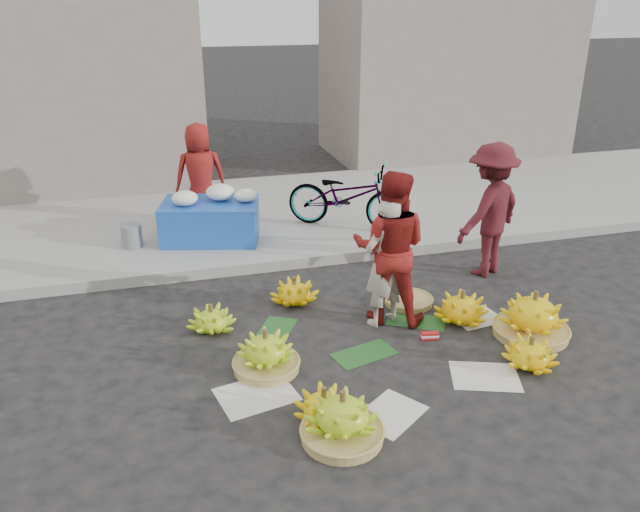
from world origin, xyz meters
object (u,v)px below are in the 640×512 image
object	(u,v)px
banana_bunch_0	(266,353)
banana_bunch_4	(533,316)
bicycle	(347,196)
flower_table	(211,218)
vendor_cream	(385,263)

from	to	relation	value
banana_bunch_0	banana_bunch_4	xyz separation A→B (m)	(2.91, -0.11, 0.04)
banana_bunch_0	banana_bunch_4	world-z (taller)	banana_bunch_4
banana_bunch_4	bicycle	size ratio (longest dim) A/B	0.43
flower_table	banana_bunch_0	bearing A→B (deg)	-73.53
banana_bunch_0	flower_table	size ratio (longest dim) A/B	0.48
vendor_cream	flower_table	distance (m)	3.23
flower_table	bicycle	xyz separation A→B (m)	(2.05, -0.03, 0.17)
banana_bunch_0	banana_bunch_4	size ratio (longest dim) A/B	0.92
vendor_cream	flower_table	world-z (taller)	vendor_cream
banana_bunch_4	bicycle	xyz separation A→B (m)	(-1.00, 3.47, 0.38)
flower_table	bicycle	bearing A→B (deg)	13.18
flower_table	bicycle	size ratio (longest dim) A/B	0.81
vendor_cream	bicycle	distance (m)	2.81
vendor_cream	bicycle	world-z (taller)	vendor_cream
banana_bunch_0	bicycle	xyz separation A→B (m)	(1.91, 3.36, 0.42)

